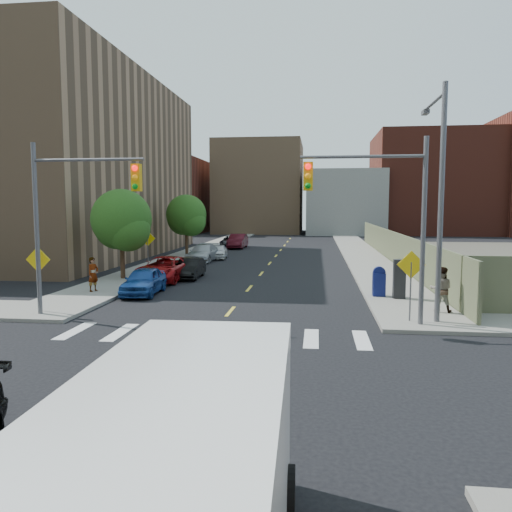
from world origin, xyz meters
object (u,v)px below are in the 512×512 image
(parked_car_red, at_px, (165,269))
(cargo_van, at_px, (177,495))
(pedestrian_west, at_px, (93,274))
(parked_car_blue, at_px, (144,281))
(parked_car_white, at_px, (218,252))
(payphone, at_px, (399,279))
(parked_car_maroon, at_px, (238,241))
(parked_car_grey, at_px, (231,242))
(parked_car_silver, at_px, (203,253))
(pedestrian_east, at_px, (441,289))
(parked_car_black, at_px, (190,268))
(mailbox, at_px, (379,282))

(parked_car_red, bearing_deg, cargo_van, -68.91)
(cargo_van, xyz_separation_m, pedestrian_west, (-9.87, 19.11, -0.39))
(parked_car_blue, height_order, parked_car_white, parked_car_blue)
(payphone, distance_m, pedestrian_west, 15.23)
(payphone, bearing_deg, parked_car_maroon, 114.31)
(parked_car_blue, relative_size, cargo_van, 0.68)
(parked_car_maroon, relative_size, parked_car_grey, 1.00)
(parked_car_maroon, xyz_separation_m, cargo_van, (6.90, -47.43, 0.66))
(parked_car_blue, xyz_separation_m, payphone, (12.65, -0.33, 0.38))
(parked_car_grey, distance_m, pedestrian_west, 28.85)
(parked_car_silver, bearing_deg, parked_car_white, 74.11)
(parked_car_silver, relative_size, cargo_van, 0.80)
(parked_car_grey, height_order, cargo_van, cargo_van)
(parked_car_maroon, bearing_deg, parked_car_grey, 150.94)
(parked_car_silver, xyz_separation_m, pedestrian_east, (14.27, -18.31, 0.38))
(payphone, bearing_deg, parked_car_red, 160.12)
(parked_car_white, relative_size, pedestrian_east, 1.93)
(parked_car_red, height_order, parked_car_grey, parked_car_red)
(parked_car_black, relative_size, payphone, 2.04)
(payphone, bearing_deg, parked_car_white, 125.56)
(parked_car_red, relative_size, mailbox, 3.64)
(parked_car_silver, distance_m, pedestrian_east, 23.22)
(parked_car_maroon, bearing_deg, mailbox, -67.21)
(parked_car_grey, bearing_deg, parked_car_red, -93.56)
(parked_car_red, relative_size, parked_car_white, 1.46)
(parked_car_silver, height_order, pedestrian_east, pedestrian_east)
(parked_car_maroon, xyz_separation_m, pedestrian_east, (13.48, -31.27, 0.32))
(payphone, xyz_separation_m, pedestrian_east, (1.22, -2.89, 0.01))
(parked_car_blue, distance_m, mailbox, 11.77)
(parked_car_grey, height_order, pedestrian_west, pedestrian_west)
(parked_car_black, distance_m, parked_car_red, 1.76)
(parked_car_silver, xyz_separation_m, parked_car_white, (0.80, 2.33, -0.08))
(mailbox, relative_size, pedestrian_west, 0.82)
(parked_car_red, xyz_separation_m, parked_car_silver, (-0.08, 10.49, -0.03))
(parked_car_white, xyz_separation_m, mailbox, (11.37, -17.26, 0.24))
(parked_car_silver, xyz_separation_m, pedestrian_west, (-2.18, -15.36, 0.33))
(parked_car_silver, bearing_deg, parked_car_maroon, 89.61)
(parked_car_blue, height_order, mailbox, mailbox)
(parked_car_white, xyz_separation_m, cargo_van, (6.89, -36.79, 0.81))
(parked_car_silver, bearing_deg, parked_car_black, -78.88)
(payphone, bearing_deg, pedestrian_west, -179.29)
(parked_car_blue, distance_m, payphone, 12.66)
(parked_car_blue, height_order, parked_car_red, parked_car_red)
(parked_car_grey, xyz_separation_m, pedestrian_west, (-2.18, -28.76, 0.39))
(parked_car_blue, xyz_separation_m, parked_car_white, (0.40, 17.41, -0.08))
(parked_car_blue, relative_size, pedestrian_east, 2.18)
(parked_car_black, bearing_deg, parked_car_maroon, 89.62)
(pedestrian_west, height_order, pedestrian_east, pedestrian_east)
(parked_car_white, bearing_deg, parked_car_blue, -97.07)
(parked_car_black, relative_size, mailbox, 2.62)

